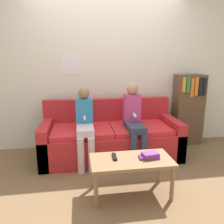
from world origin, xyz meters
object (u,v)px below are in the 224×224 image
couch (111,138)px  bookshelf (188,109)px  coffee_table (131,164)px  person_left (85,123)px  tv_remote (114,157)px  person_right (134,119)px

couch → bookshelf: bearing=12.9°
coffee_table → bookshelf: 1.94m
coffee_table → person_left: (-0.47, 0.83, 0.24)m
bookshelf → tv_remote: bearing=-139.5°
couch → person_left: bearing=-152.5°
person_right → person_left: bearing=-179.2°
person_left → bookshelf: bearing=16.3°
coffee_table → tv_remote: (-0.18, 0.06, 0.06)m
couch → bookshelf: (1.42, 0.33, 0.33)m
coffee_table → person_left: 0.99m
couch → person_left: person_left is taller
couch → tv_remote: (-0.10, -0.98, 0.14)m
person_right → bookshelf: bookshelf is taller
person_right → bookshelf: size_ratio=0.93×
person_left → person_right: person_right is taller
tv_remote → person_right: bearing=64.0°
coffee_table → bookshelf: (1.35, 1.37, 0.25)m
couch → bookshelf: bookshelf is taller
coffee_table → tv_remote: tv_remote is taller
person_left → tv_remote: 0.84m
person_left → tv_remote: (0.29, -0.77, -0.17)m
couch → coffee_table: size_ratio=2.32×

